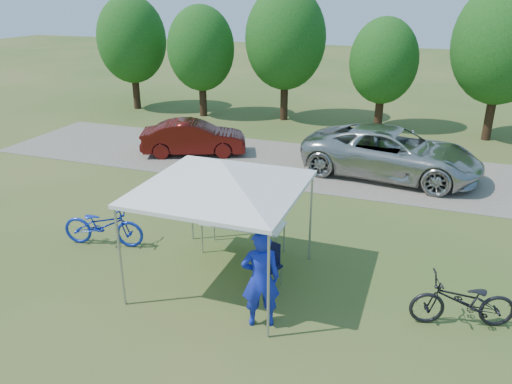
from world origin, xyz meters
TOP-DOWN VIEW (x-y plane):
  - ground at (0.00, 0.00)m, footprint 100.00×100.00m
  - gravel_strip at (0.00, 8.00)m, footprint 24.00×5.00m
  - canopy at (0.00, 0.00)m, footprint 4.53×4.53m
  - treeline at (-0.29, 14.05)m, footprint 24.89×4.28m
  - folding_table at (-0.06, 1.29)m, footprint 1.92×0.80m
  - folding_chair at (0.94, 0.23)m, footprint 0.61×0.64m
  - cooler at (-0.28, 1.29)m, footprint 0.46×0.31m
  - ice_cream_cup at (0.40, 1.24)m, footprint 0.07×0.07m
  - cyclist at (1.24, -1.16)m, footprint 0.83×0.71m
  - bike_blue at (-3.40, 0.50)m, footprint 2.11×1.08m
  - bike_dark at (4.76, 0.07)m, footprint 2.02×1.16m
  - minivan at (2.66, 7.88)m, footprint 6.07×3.36m
  - sedan at (-4.59, 7.81)m, footprint 4.10×2.74m

SIDE VIEW (x-z plane):
  - ground at x=0.00m, z-range 0.00..0.00m
  - gravel_strip at x=0.00m, z-range 0.00..0.02m
  - bike_dark at x=4.76m, z-range 0.00..1.01m
  - bike_blue at x=-3.40m, z-range 0.00..1.06m
  - folding_chair at x=0.94m, z-range 0.09..1.02m
  - sedan at x=-4.59m, z-range 0.02..1.30m
  - folding_table at x=-0.06m, z-range 0.35..1.14m
  - ice_cream_cup at x=0.40m, z-range 0.79..0.84m
  - minivan at x=2.66m, z-range 0.02..1.63m
  - cooler at x=-0.28m, z-range 0.79..1.13m
  - cyclist at x=1.24m, z-range 0.00..1.94m
  - canopy at x=0.00m, z-range 1.15..4.15m
  - treeline at x=-0.29m, z-range 0.38..6.68m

